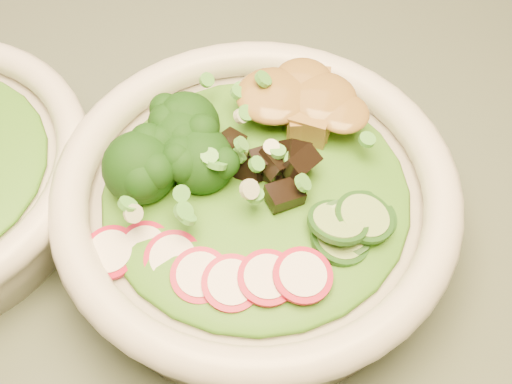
# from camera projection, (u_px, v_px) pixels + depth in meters

# --- Properties ---
(dining_table) EXTENTS (1.20, 0.80, 0.75)m
(dining_table) POSITION_uv_depth(u_px,v_px,m) (171.00, 355.00, 0.62)
(dining_table) COLOR black
(dining_table) RESTS_ON ground
(salad_bowl) EXTENTS (0.29, 0.29, 0.08)m
(salad_bowl) POSITION_uv_depth(u_px,v_px,m) (256.00, 208.00, 0.52)
(salad_bowl) COLOR silver
(salad_bowl) RESTS_ON dining_table
(lettuce_bed) EXTENTS (0.22, 0.22, 0.03)m
(lettuce_bed) POSITION_uv_depth(u_px,v_px,m) (256.00, 191.00, 0.50)
(lettuce_bed) COLOR #2C6715
(lettuce_bed) RESTS_ON salad_bowl
(broccoli_florets) EXTENTS (0.09, 0.08, 0.05)m
(broccoli_florets) POSITION_uv_depth(u_px,v_px,m) (166.00, 150.00, 0.50)
(broccoli_florets) COLOR black
(broccoli_florets) RESTS_ON salad_bowl
(radish_slices) EXTENTS (0.12, 0.06, 0.02)m
(radish_slices) POSITION_uv_depth(u_px,v_px,m) (218.00, 272.00, 0.46)
(radish_slices) COLOR #A70C2A
(radish_slices) RESTS_ON salad_bowl
(cucumber_slices) EXTENTS (0.08, 0.08, 0.04)m
(cucumber_slices) POSITION_uv_depth(u_px,v_px,m) (352.00, 214.00, 0.47)
(cucumber_slices) COLOR #9EC86F
(cucumber_slices) RESTS_ON salad_bowl
(mushroom_heap) EXTENTS (0.08, 0.08, 0.04)m
(mushroom_heap) POSITION_uv_depth(u_px,v_px,m) (263.00, 164.00, 0.50)
(mushroom_heap) COLOR black
(mushroom_heap) RESTS_ON salad_bowl
(tofu_cubes) EXTENTS (0.10, 0.07, 0.04)m
(tofu_cubes) POSITION_uv_depth(u_px,v_px,m) (293.00, 112.00, 0.53)
(tofu_cubes) COLOR olive
(tofu_cubes) RESTS_ON salad_bowl
(peanut_sauce) EXTENTS (0.08, 0.06, 0.02)m
(peanut_sauce) POSITION_uv_depth(u_px,v_px,m) (294.00, 99.00, 0.52)
(peanut_sauce) COLOR brown
(peanut_sauce) RESTS_ON tofu_cubes
(scallion_garnish) EXTENTS (0.21, 0.21, 0.03)m
(scallion_garnish) POSITION_uv_depth(u_px,v_px,m) (256.00, 169.00, 0.48)
(scallion_garnish) COLOR green
(scallion_garnish) RESTS_ON salad_bowl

